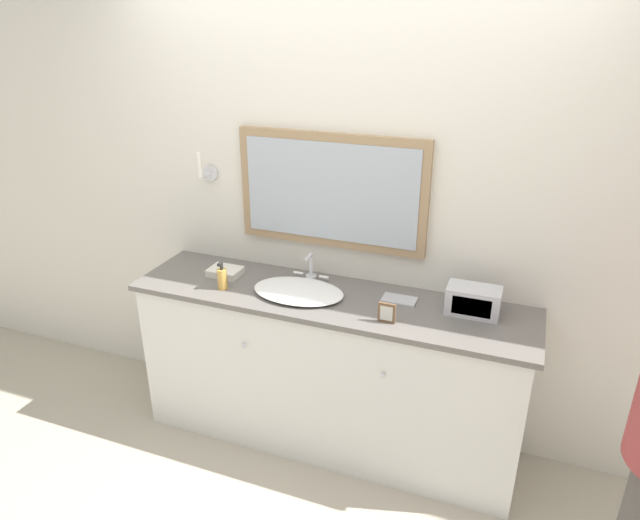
{
  "coord_description": "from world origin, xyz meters",
  "views": [
    {
      "loc": [
        0.89,
        -2.17,
        2.26
      ],
      "look_at": [
        -0.05,
        0.29,
        1.11
      ],
      "focal_mm": 32.0,
      "sensor_mm": 36.0,
      "label": 1
    }
  ],
  "objects": [
    {
      "name": "picture_frame",
      "position": [
        0.35,
        0.14,
        0.96
      ],
      "size": [
        0.08,
        0.01,
        0.1
      ],
      "color": "brown",
      "rests_on": "vanity_counter"
    },
    {
      "name": "hand_towel_near_sink",
      "position": [
        -0.63,
        0.34,
        0.93
      ],
      "size": [
        0.18,
        0.14,
        0.04
      ],
      "color": "silver",
      "rests_on": "vanity_counter"
    },
    {
      "name": "soap_bottle",
      "position": [
        -0.56,
        0.18,
        0.97
      ],
      "size": [
        0.05,
        0.05,
        0.15
      ],
      "color": "gold",
      "rests_on": "vanity_counter"
    },
    {
      "name": "vanity_counter",
      "position": [
        0.0,
        0.29,
        0.46
      ],
      "size": [
        2.11,
        0.54,
        0.91
      ],
      "color": "silver",
      "rests_on": "ground_plane"
    },
    {
      "name": "ground_plane",
      "position": [
        0.0,
        0.0,
        0.0
      ],
      "size": [
        14.0,
        14.0,
        0.0
      ],
      "primitive_type": "plane",
      "color": "#B2A893"
    },
    {
      "name": "sink_basin",
      "position": [
        -0.16,
        0.27,
        0.93
      ],
      "size": [
        0.49,
        0.37,
        0.16
      ],
      "color": "white",
      "rests_on": "vanity_counter"
    },
    {
      "name": "wall_back",
      "position": [
        -0.0,
        0.59,
        1.28
      ],
      "size": [
        8.0,
        0.18,
        2.55
      ],
      "color": "silver",
      "rests_on": "ground_plane"
    },
    {
      "name": "metal_tray",
      "position": [
        0.35,
        0.38,
        0.92
      ],
      "size": [
        0.17,
        0.1,
        0.01
      ],
      "color": "#ADADB2",
      "rests_on": "vanity_counter"
    },
    {
      "name": "appliance_box",
      "position": [
        0.71,
        0.38,
        0.98
      ],
      "size": [
        0.26,
        0.15,
        0.14
      ],
      "color": "#BCBCC1",
      "rests_on": "vanity_counter"
    }
  ]
}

